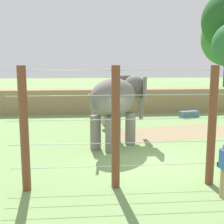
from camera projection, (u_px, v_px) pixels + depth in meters
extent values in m
plane|color=#759956|center=(146.00, 161.00, 12.24)|extent=(120.00, 120.00, 0.00)
cube|color=#937F5B|center=(177.00, 132.00, 17.15)|extent=(7.37, 4.51, 0.01)
cube|color=#997F56|center=(117.00, 100.00, 23.95)|extent=(36.00, 1.80, 1.81)
cylinder|color=slate|center=(116.00, 126.00, 15.03)|extent=(0.49, 0.49, 1.55)
cylinder|color=slate|center=(130.00, 129.00, 14.54)|extent=(0.49, 0.49, 1.55)
cylinder|color=slate|center=(96.00, 132.00, 13.76)|extent=(0.49, 0.49, 1.55)
cylinder|color=slate|center=(111.00, 135.00, 13.27)|extent=(0.49, 0.49, 1.55)
ellipsoid|color=slate|center=(113.00, 98.00, 13.90)|extent=(3.05, 3.20, 1.77)
ellipsoid|color=slate|center=(134.00, 88.00, 15.29)|extent=(1.64, 1.63, 1.28)
cube|color=slate|center=(122.00, 88.00, 15.58)|extent=(0.95, 0.51, 1.22)
cube|color=slate|center=(145.00, 89.00, 14.81)|extent=(0.37, 0.99, 1.22)
cylinder|color=slate|center=(139.00, 96.00, 15.74)|extent=(0.62, 0.64, 0.69)
cylinder|color=slate|center=(140.00, 105.00, 15.93)|extent=(0.48, 0.49, 0.65)
cylinder|color=slate|center=(141.00, 114.00, 16.08)|extent=(0.32, 0.32, 0.61)
cylinder|color=slate|center=(91.00, 104.00, 12.63)|extent=(0.30, 0.33, 0.88)
sphere|color=gray|center=(110.00, 120.00, 17.85)|extent=(1.05, 1.05, 1.05)
cylinder|color=brown|center=(24.00, 130.00, 9.18)|extent=(0.26, 0.26, 3.84)
cylinder|color=brown|center=(116.00, 128.00, 9.41)|extent=(0.26, 0.26, 3.84)
cylinder|color=brown|center=(212.00, 126.00, 9.66)|extent=(0.26, 0.26, 3.84)
cylinder|color=#B7B7BC|center=(161.00, 165.00, 9.73)|extent=(9.49, 0.02, 0.02)
cylinder|color=#B7B7BC|center=(162.00, 142.00, 9.61)|extent=(9.49, 0.02, 0.02)
cylinder|color=#B7B7BC|center=(163.00, 119.00, 9.49)|extent=(9.49, 0.02, 0.02)
cylinder|color=#B7B7BC|center=(163.00, 95.00, 9.36)|extent=(9.49, 0.02, 0.02)
cylinder|color=#B7B7BC|center=(164.00, 70.00, 9.24)|extent=(9.49, 0.02, 0.02)
cylinder|color=tan|center=(222.00, 183.00, 8.94)|extent=(0.15, 0.15, 0.88)
cylinder|color=#3366B2|center=(221.00, 157.00, 8.98)|extent=(0.10, 0.10, 0.54)
cube|color=black|center=(218.00, 164.00, 9.02)|extent=(0.02, 0.07, 0.14)
cube|color=slate|center=(189.00, 114.00, 21.68)|extent=(1.48, 0.87, 0.44)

